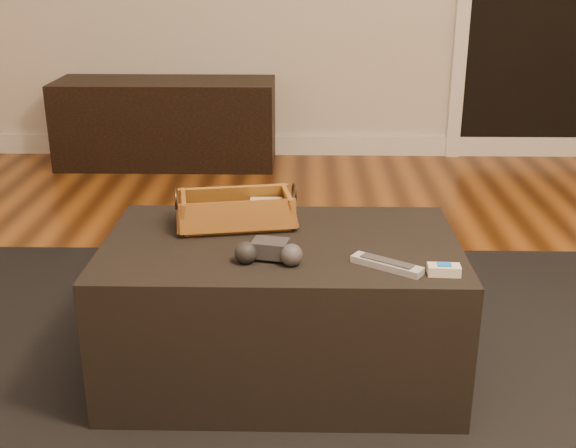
{
  "coord_description": "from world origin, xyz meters",
  "views": [
    {
      "loc": [
        -0.08,
        -1.68,
        1.19
      ],
      "look_at": [
        -0.12,
        0.18,
        0.49
      ],
      "focal_mm": 45.0,
      "sensor_mm": 36.0,
      "label": 1
    }
  ],
  "objects_px": {
    "ottoman": "(281,308)",
    "media_cabinet": "(167,123)",
    "game_controller": "(269,252)",
    "tv_remote": "(231,220)",
    "cream_gadget": "(444,270)",
    "wicker_basket": "(236,212)",
    "silver_remote": "(387,264)"
  },
  "relations": [
    {
      "from": "tv_remote",
      "to": "cream_gadget",
      "type": "distance_m",
      "value": 0.65
    },
    {
      "from": "media_cabinet",
      "to": "game_controller",
      "type": "distance_m",
      "value": 2.57
    },
    {
      "from": "tv_remote",
      "to": "wicker_basket",
      "type": "xyz_separation_m",
      "value": [
        0.02,
        0.02,
        0.02
      ]
    },
    {
      "from": "ottoman",
      "to": "game_controller",
      "type": "height_order",
      "value": "game_controller"
    },
    {
      "from": "ottoman",
      "to": "game_controller",
      "type": "xyz_separation_m",
      "value": [
        -0.03,
        -0.14,
        0.24
      ]
    },
    {
      "from": "ottoman",
      "to": "cream_gadget",
      "type": "relative_size",
      "value": 11.99
    },
    {
      "from": "ottoman",
      "to": "tv_remote",
      "type": "relative_size",
      "value": 5.42
    },
    {
      "from": "game_controller",
      "to": "silver_remote",
      "type": "relative_size",
      "value": 1.0
    },
    {
      "from": "game_controller",
      "to": "wicker_basket",
      "type": "bearing_deg",
      "value": 112.35
    },
    {
      "from": "ottoman",
      "to": "wicker_basket",
      "type": "xyz_separation_m",
      "value": [
        -0.14,
        0.12,
        0.25
      ]
    },
    {
      "from": "cream_gadget",
      "to": "ottoman",
      "type": "bearing_deg",
      "value": 152.72
    },
    {
      "from": "tv_remote",
      "to": "silver_remote",
      "type": "relative_size",
      "value": 1.0
    },
    {
      "from": "ottoman",
      "to": "cream_gadget",
      "type": "distance_m",
      "value": 0.52
    },
    {
      "from": "ottoman",
      "to": "game_controller",
      "type": "bearing_deg",
      "value": -100.37
    },
    {
      "from": "ottoman",
      "to": "media_cabinet",
      "type": "bearing_deg",
      "value": 107.96
    },
    {
      "from": "media_cabinet",
      "to": "tv_remote",
      "type": "xyz_separation_m",
      "value": [
        0.6,
        -2.2,
        0.2
      ]
    },
    {
      "from": "ottoman",
      "to": "wicker_basket",
      "type": "bearing_deg",
      "value": 137.74
    },
    {
      "from": "game_controller",
      "to": "cream_gadget",
      "type": "height_order",
      "value": "game_controller"
    },
    {
      "from": "game_controller",
      "to": "silver_remote",
      "type": "height_order",
      "value": "game_controller"
    },
    {
      "from": "cream_gadget",
      "to": "silver_remote",
      "type": "bearing_deg",
      "value": 164.96
    },
    {
      "from": "media_cabinet",
      "to": "ottoman",
      "type": "distance_m",
      "value": 2.43
    },
    {
      "from": "media_cabinet",
      "to": "wicker_basket",
      "type": "xyz_separation_m",
      "value": [
        0.61,
        -2.18,
        0.22
      ]
    },
    {
      "from": "game_controller",
      "to": "tv_remote",
      "type": "bearing_deg",
      "value": 116.41
    },
    {
      "from": "tv_remote",
      "to": "wicker_basket",
      "type": "distance_m",
      "value": 0.03
    },
    {
      "from": "media_cabinet",
      "to": "wicker_basket",
      "type": "height_order",
      "value": "wicker_basket"
    },
    {
      "from": "wicker_basket",
      "to": "game_controller",
      "type": "distance_m",
      "value": 0.29
    },
    {
      "from": "ottoman",
      "to": "wicker_basket",
      "type": "relative_size",
      "value": 2.66
    },
    {
      "from": "media_cabinet",
      "to": "tv_remote",
      "type": "distance_m",
      "value": 2.29
    },
    {
      "from": "media_cabinet",
      "to": "silver_remote",
      "type": "bearing_deg",
      "value": -67.58
    },
    {
      "from": "cream_gadget",
      "to": "tv_remote",
      "type": "bearing_deg",
      "value": 150.38
    },
    {
      "from": "silver_remote",
      "to": "wicker_basket",
      "type": "bearing_deg",
      "value": 143.93
    },
    {
      "from": "ottoman",
      "to": "game_controller",
      "type": "distance_m",
      "value": 0.28
    }
  ]
}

